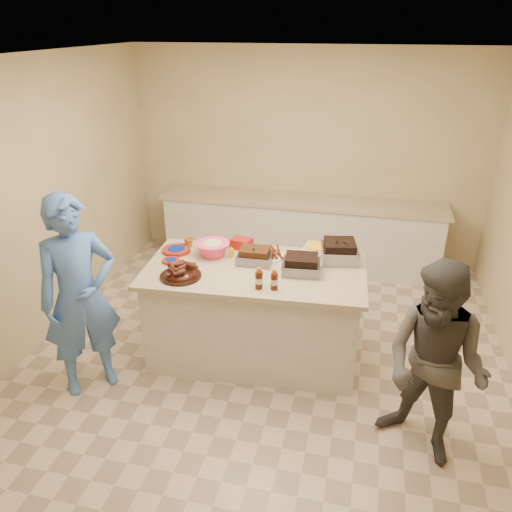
% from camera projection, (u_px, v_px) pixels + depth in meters
% --- Properties ---
extents(room, '(4.50, 5.00, 2.70)m').
position_uv_depth(room, '(264.00, 362.00, 4.75)').
color(room, '#CDB986').
rests_on(room, ground).
extents(back_counter, '(3.60, 0.64, 0.90)m').
position_uv_depth(back_counter, '(300.00, 232.00, 6.49)').
color(back_counter, silver).
rests_on(back_counter, ground).
extents(island, '(2.03, 1.16, 0.93)m').
position_uv_depth(island, '(255.00, 354.00, 4.87)').
color(island, silver).
rests_on(island, ground).
extents(rib_platter, '(0.39, 0.39, 0.14)m').
position_uv_depth(rib_platter, '(181.00, 277.00, 4.32)').
color(rib_platter, '#43160B').
rests_on(rib_platter, island).
extents(pulled_pork_tray, '(0.31, 0.24, 0.09)m').
position_uv_depth(pulled_pork_tray, '(255.00, 263.00, 4.57)').
color(pulled_pork_tray, '#47230F').
rests_on(pulled_pork_tray, island).
extents(brisket_tray, '(0.35, 0.31, 0.10)m').
position_uv_depth(brisket_tray, '(301.00, 272.00, 4.40)').
color(brisket_tray, black).
rests_on(brisket_tray, island).
extents(roasting_pan, '(0.38, 0.38, 0.13)m').
position_uv_depth(roasting_pan, '(339.00, 260.00, 4.62)').
color(roasting_pan, gray).
rests_on(roasting_pan, island).
extents(coleslaw_bowl, '(0.35, 0.35, 0.22)m').
position_uv_depth(coleslaw_bowl, '(213.00, 255.00, 4.72)').
color(coleslaw_bowl, '#FF3C70').
rests_on(coleslaw_bowl, island).
extents(sausage_plate, '(0.37, 0.37, 0.05)m').
position_uv_depth(sausage_plate, '(269.00, 257.00, 4.69)').
color(sausage_plate, silver).
rests_on(sausage_plate, island).
extents(mac_cheese_dish, '(0.35, 0.27, 0.08)m').
position_uv_depth(mac_cheese_dish, '(321.00, 253.00, 4.76)').
color(mac_cheese_dish, yellow).
rests_on(mac_cheese_dish, island).
extents(bbq_bottle_a, '(0.07, 0.07, 0.19)m').
position_uv_depth(bbq_bottle_a, '(259.00, 288.00, 4.14)').
color(bbq_bottle_a, '#3E1508').
rests_on(bbq_bottle_a, island).
extents(bbq_bottle_b, '(0.06, 0.06, 0.18)m').
position_uv_depth(bbq_bottle_b, '(274.00, 289.00, 4.13)').
color(bbq_bottle_b, '#3E1508').
rests_on(bbq_bottle_b, island).
extents(mustard_bottle, '(0.04, 0.04, 0.11)m').
position_uv_depth(mustard_bottle, '(232.00, 257.00, 4.68)').
color(mustard_bottle, '#E4B203').
rests_on(mustard_bottle, island).
extents(sauce_bowl, '(0.14, 0.05, 0.14)m').
position_uv_depth(sauce_bowl, '(253.00, 259.00, 4.64)').
color(sauce_bowl, silver).
rests_on(sauce_bowl, island).
extents(plate_stack_large, '(0.28, 0.28, 0.03)m').
position_uv_depth(plate_stack_large, '(177.00, 252.00, 4.79)').
color(plate_stack_large, maroon).
rests_on(plate_stack_large, island).
extents(plate_stack_small, '(0.17, 0.17, 0.02)m').
position_uv_depth(plate_stack_small, '(171.00, 262.00, 4.59)').
color(plate_stack_small, maroon).
rests_on(plate_stack_small, island).
extents(plastic_cup, '(0.10, 0.10, 0.10)m').
position_uv_depth(plastic_cup, '(189.00, 247.00, 4.89)').
color(plastic_cup, '#9F621C').
rests_on(plastic_cup, island).
extents(basket_stack, '(0.22, 0.18, 0.10)m').
position_uv_depth(basket_stack, '(242.00, 248.00, 4.87)').
color(basket_stack, maroon).
rests_on(basket_stack, island).
extents(guest_blue, '(1.70, 1.72, 0.42)m').
position_uv_depth(guest_blue, '(95.00, 382.00, 4.48)').
color(guest_blue, '#4977CB').
rests_on(guest_blue, ground).
extents(guest_gray, '(1.50, 1.71, 0.59)m').
position_uv_depth(guest_gray, '(419.00, 449.00, 3.79)').
color(guest_gray, '#4E4A46').
rests_on(guest_gray, ground).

